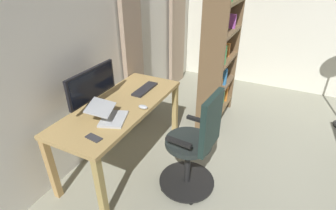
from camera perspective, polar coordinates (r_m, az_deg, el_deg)
back_room_partition at (r=3.01m, az=-14.67°, el=17.79°), size 4.91×0.10×2.87m
curtain_left_panel at (r=4.48m, az=2.15°, el=20.00°), size 0.53×0.06×2.53m
curtain_right_panel at (r=3.29m, az=-8.23°, el=16.27°), size 0.39×0.06×2.53m
desk at (r=2.69m, az=-10.47°, el=-1.47°), size 1.55×0.65×0.73m
office_chair at (r=2.40m, az=6.04°, el=-9.52°), size 0.56×0.56×1.07m
computer_monitor at (r=2.58m, az=-16.60°, el=4.23°), size 0.64×0.18×0.39m
computer_keyboard at (r=2.89m, az=-5.19°, el=3.58°), size 0.38×0.12×0.02m
laptop at (r=2.38m, az=-13.14°, el=-2.11°), size 0.38×0.40×0.16m
computer_mouse at (r=2.52m, az=-5.63°, el=-0.42°), size 0.06×0.10×0.04m
cell_phone_by_monitor at (r=2.19m, az=-16.30°, el=-7.08°), size 0.09×0.15×0.01m
bookshelf at (r=3.45m, az=10.79°, el=10.02°), size 0.80×0.30×1.79m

